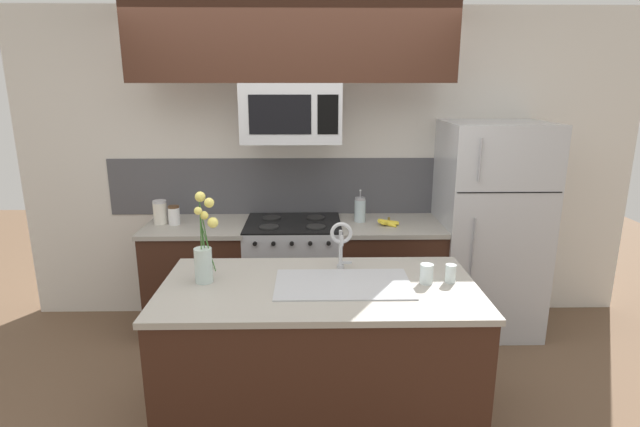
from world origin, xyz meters
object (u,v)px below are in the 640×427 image
object	(u,v)px
french_press	(360,210)
spare_glass	(451,274)
microwave	(291,113)
sink_faucet	(341,239)
banana_bunch	(389,223)
storage_jar_tall	(160,212)
flower_vase	(204,254)
drinking_glass	(427,274)
refrigerator	(488,228)
stove_range	(294,276)
storage_jar_medium	(174,215)

from	to	relation	value
french_press	spare_glass	xyz separation A→B (m)	(0.39, -1.29, -0.05)
microwave	sink_faucet	bearing A→B (deg)	-72.33
banana_bunch	sink_faucet	world-z (taller)	sink_faucet
storage_jar_tall	flower_vase	world-z (taller)	flower_vase
microwave	storage_jar_tall	size ratio (longest dim) A/B	3.91
french_press	flower_vase	size ratio (longest dim) A/B	0.53
storage_jar_tall	french_press	bearing A→B (deg)	1.21
sink_faucet	drinking_glass	size ratio (longest dim) A/B	2.70
flower_vase	french_press	bearing A→B (deg)	51.29
refrigerator	flower_vase	xyz separation A→B (m)	(-2.04, -1.21, 0.22)
stove_range	banana_bunch	xyz separation A→B (m)	(0.76, -0.06, 0.47)
storage_jar_medium	french_press	xyz separation A→B (m)	(1.49, 0.06, 0.02)
refrigerator	spare_glass	distance (m)	1.41
drinking_glass	storage_jar_medium	bearing A→B (deg)	144.42
storage_jar_medium	french_press	size ratio (longest dim) A/B	0.57
french_press	drinking_glass	world-z (taller)	french_press
stove_range	storage_jar_medium	xyz separation A→B (m)	(-0.95, 0.00, 0.52)
storage_jar_tall	storage_jar_medium	xyz separation A→B (m)	(0.11, -0.02, -0.02)
flower_vase	sink_faucet	bearing A→B (deg)	11.19
sink_faucet	flower_vase	bearing A→B (deg)	-168.81
stove_range	microwave	size ratio (longest dim) A/B	1.25
stove_range	storage_jar_tall	size ratio (longest dim) A/B	4.88
microwave	sink_faucet	world-z (taller)	microwave
storage_jar_medium	french_press	distance (m)	1.49
microwave	banana_bunch	xyz separation A→B (m)	(0.76, -0.04, -0.85)
banana_bunch	drinking_glass	xyz separation A→B (m)	(0.03, -1.18, 0.03)
drinking_glass	flower_vase	world-z (taller)	flower_vase
french_press	sink_faucet	bearing A→B (deg)	-101.35
storage_jar_tall	french_press	distance (m)	1.60
banana_bunch	drinking_glass	size ratio (longest dim) A/B	1.67
stove_range	banana_bunch	world-z (taller)	banana_bunch
microwave	drinking_glass	world-z (taller)	microwave
banana_bunch	spare_glass	size ratio (longest dim) A/B	1.80
refrigerator	french_press	distance (m)	1.06
refrigerator	storage_jar_tall	distance (m)	2.65
sink_faucet	storage_jar_medium	bearing A→B (deg)	140.76
microwave	refrigerator	xyz separation A→B (m)	(1.59, 0.04, -0.93)
storage_jar_medium	flower_vase	bearing A→B (deg)	-67.67
storage_jar_medium	drinking_glass	world-z (taller)	storage_jar_medium
drinking_glass	spare_glass	world-z (taller)	drinking_glass
drinking_glass	flower_vase	distance (m)	1.25
stove_range	drinking_glass	bearing A→B (deg)	-57.45
stove_range	flower_vase	bearing A→B (deg)	-111.09
storage_jar_medium	sink_faucet	xyz separation A→B (m)	(1.27, -1.04, 0.12)
banana_bunch	flower_vase	xyz separation A→B (m)	(-1.22, -1.13, 0.14)
microwave	banana_bunch	world-z (taller)	microwave
refrigerator	french_press	xyz separation A→B (m)	(-1.04, 0.04, 0.15)
microwave	french_press	bearing A→B (deg)	8.52
refrigerator	banana_bunch	bearing A→B (deg)	-174.48
stove_range	microwave	world-z (taller)	microwave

